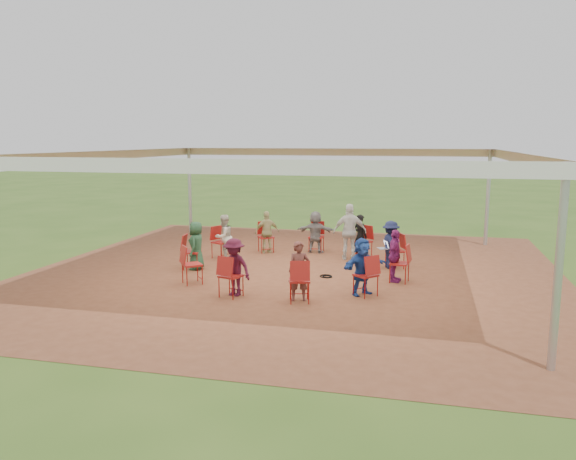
% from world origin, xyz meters
% --- Properties ---
extents(ground, '(80.00, 80.00, 0.00)m').
position_xyz_m(ground, '(0.00, 0.00, 0.00)').
color(ground, '#39591C').
rests_on(ground, ground).
extents(dirt_patch, '(13.00, 13.00, 0.00)m').
position_xyz_m(dirt_patch, '(0.00, 0.00, 0.01)').
color(dirt_patch, brown).
rests_on(dirt_patch, ground).
extents(tent, '(10.33, 10.33, 3.00)m').
position_xyz_m(tent, '(0.00, 0.00, 2.37)').
color(tent, '#B2B2B7').
rests_on(tent, ground).
extents(chair_0, '(0.57, 0.56, 0.90)m').
position_xyz_m(chair_0, '(2.41, 1.06, 0.45)').
color(chair_0, maroon).
rests_on(chair_0, ground).
extents(chair_1, '(0.59, 0.60, 0.90)m').
position_xyz_m(chair_1, '(1.46, 2.20, 0.45)').
color(chair_1, maroon).
rests_on(chair_1, ground).
extents(chair_2, '(0.43, 0.45, 0.90)m').
position_xyz_m(chair_2, '(0.04, 2.64, 0.45)').
color(chair_2, maroon).
rests_on(chair_2, ground).
extents(chair_3, '(0.59, 0.60, 0.90)m').
position_xyz_m(chair_3, '(-1.39, 2.24, 0.45)').
color(chair_3, maroon).
rests_on(chair_3, ground).
extents(chair_4, '(0.58, 0.57, 0.90)m').
position_xyz_m(chair_4, '(-2.38, 1.13, 0.45)').
color(chair_4, maroon).
rests_on(chair_4, ground).
extents(chair_5, '(0.49, 0.47, 0.90)m').
position_xyz_m(chair_5, '(-2.61, -0.34, 0.45)').
color(chair_5, maroon).
rests_on(chair_5, ground).
extents(chair_6, '(0.61, 0.60, 0.90)m').
position_xyz_m(chair_6, '(-2.02, -1.70, 0.45)').
color(chair_6, maroon).
rests_on(chair_6, ground).
extents(chair_7, '(0.53, 0.54, 0.90)m').
position_xyz_m(chair_7, '(-0.78, -2.52, 0.45)').
color(chair_7, maroon).
rests_on(chair_7, ground).
extents(chair_8, '(0.52, 0.54, 0.90)m').
position_xyz_m(chair_8, '(0.71, -2.54, 0.45)').
color(chair_8, maroon).
rests_on(chair_8, ground).
extents(chair_9, '(0.61, 0.61, 0.90)m').
position_xyz_m(chair_9, '(1.97, -1.75, 0.45)').
color(chair_9, maroon).
rests_on(chair_9, ground).
extents(chair_10, '(0.50, 0.48, 0.90)m').
position_xyz_m(chair_10, '(2.60, -0.41, 0.45)').
color(chair_10, maroon).
rests_on(chair_10, ground).
extents(person_seated_0, '(0.68, 0.89, 1.23)m').
position_xyz_m(person_seated_0, '(2.30, 1.01, 0.62)').
color(person_seated_0, '#14193A').
rests_on(person_seated_0, ground).
extents(person_seated_1, '(0.54, 0.49, 1.23)m').
position_xyz_m(person_seated_1, '(1.39, 2.10, 0.62)').
color(person_seated_1, black).
rests_on(person_seated_1, ground).
extents(person_seated_2, '(1.15, 0.44, 1.23)m').
position_xyz_m(person_seated_2, '(0.04, 2.52, 0.62)').
color(person_seated_2, gray).
rests_on(person_seated_2, ground).
extents(person_seated_3, '(0.81, 0.70, 1.23)m').
position_xyz_m(person_seated_3, '(-1.33, 2.14, 0.62)').
color(person_seated_3, tan).
rests_on(person_seated_3, ground).
extents(person_seated_4, '(0.57, 0.69, 1.23)m').
position_xyz_m(person_seated_4, '(-2.27, 1.08, 0.62)').
color(person_seated_4, beige).
rests_on(person_seated_4, ground).
extents(person_seated_5, '(0.41, 0.64, 1.23)m').
position_xyz_m(person_seated_5, '(-2.50, -0.32, 0.62)').
color(person_seated_5, '#21472D').
rests_on(person_seated_5, ground).
extents(person_seated_6, '(0.88, 0.61, 1.23)m').
position_xyz_m(person_seated_6, '(-0.74, -2.40, 0.62)').
color(person_seated_6, '#431023').
rests_on(person_seated_6, ground).
extents(person_seated_7, '(0.51, 0.40, 1.23)m').
position_xyz_m(person_seated_7, '(0.67, -2.42, 0.62)').
color(person_seated_7, '#592D28').
rests_on(person_seated_7, ground).
extents(person_seated_8, '(1.08, 1.14, 1.23)m').
position_xyz_m(person_seated_8, '(1.88, -1.67, 0.62)').
color(person_seated_8, '#1E4093').
rests_on(person_seated_8, ground).
extents(person_seated_9, '(0.48, 0.77, 1.23)m').
position_xyz_m(person_seated_9, '(2.49, -0.39, 0.62)').
color(person_seated_9, '#832069').
rests_on(person_seated_9, ground).
extents(standing_person, '(0.99, 0.64, 1.55)m').
position_xyz_m(standing_person, '(1.14, 1.81, 0.78)').
color(standing_person, silver).
rests_on(standing_person, ground).
extents(cable_coil, '(0.40, 0.40, 0.03)m').
position_xyz_m(cable_coil, '(0.87, -0.32, 0.02)').
color(cable_coil, black).
rests_on(cable_coil, ground).
extents(laptop, '(0.35, 0.38, 0.21)m').
position_xyz_m(laptop, '(2.15, 0.95, 0.59)').
color(laptop, '#B7B7BC').
rests_on(laptop, ground).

